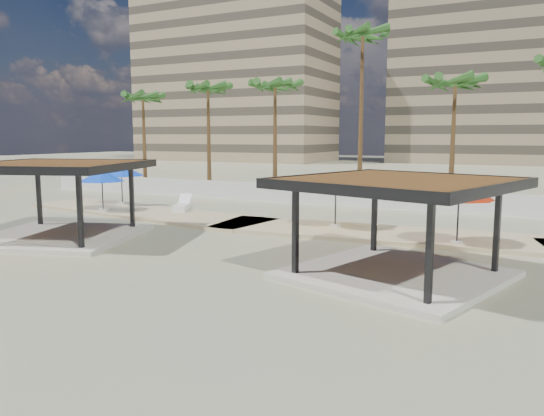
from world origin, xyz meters
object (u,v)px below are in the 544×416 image
(umbrella_a, at_px, (121,171))
(lounger_a, at_px, (182,206))
(pavilion_west, at_px, (57,193))
(pavilion_central, at_px, (397,219))
(umbrella_c, at_px, (459,191))

(umbrella_a, relative_size, lounger_a, 1.22)
(pavilion_west, bearing_deg, umbrella_a, 99.73)
(umbrella_a, bearing_deg, lounger_a, -5.57)
(pavilion_central, distance_m, lounger_a, 16.58)
(umbrella_c, bearing_deg, umbrella_a, 170.48)
(pavilion_west, xyz_separation_m, umbrella_c, (15.52, 5.67, 0.28))
(umbrella_a, height_order, umbrella_c, umbrella_a)
(pavilion_central, xyz_separation_m, lounger_a, (-14.27, 8.31, -1.47))
(pavilion_central, distance_m, pavilion_west, 14.45)
(umbrella_a, distance_m, lounger_a, 5.28)
(umbrella_a, bearing_deg, pavilion_central, -24.60)
(lounger_a, bearing_deg, pavilion_central, -143.85)
(pavilion_central, distance_m, umbrella_c, 5.51)
(pavilion_central, height_order, lounger_a, pavilion_central)
(umbrella_c, distance_m, lounger_a, 15.74)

